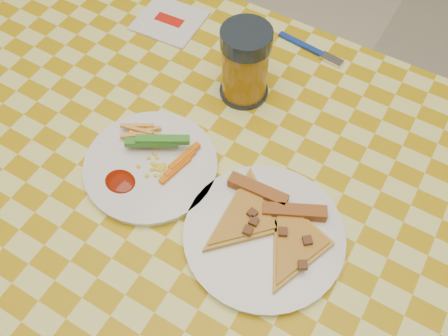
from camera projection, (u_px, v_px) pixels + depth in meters
The scene contains 9 objects.
ground at pixel (212, 318), 1.45m from camera, with size 8.00×8.00×0.00m, color beige.
table at pixel (204, 208), 0.88m from camera, with size 1.28×0.88×0.76m.
plate_left at pixel (151, 167), 0.83m from camera, with size 0.22×0.22×0.01m, color white.
plate_right at pixel (264, 236), 0.76m from camera, with size 0.24×0.24×0.01m, color white.
fries_veggies at pixel (150, 153), 0.83m from camera, with size 0.16×0.15×0.04m.
pizza_slices at pixel (270, 225), 0.76m from camera, with size 0.25×0.22×0.02m.
drink_glass at pixel (245, 65), 0.87m from camera, with size 0.09×0.09×0.15m.
napkin at pixel (169, 21), 1.03m from camera, with size 0.14×0.13×0.01m.
fork at pixel (311, 49), 0.99m from camera, with size 0.14×0.03×0.01m.
Camera 1 is at (0.24, -0.34, 1.46)m, focal length 40.00 mm.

